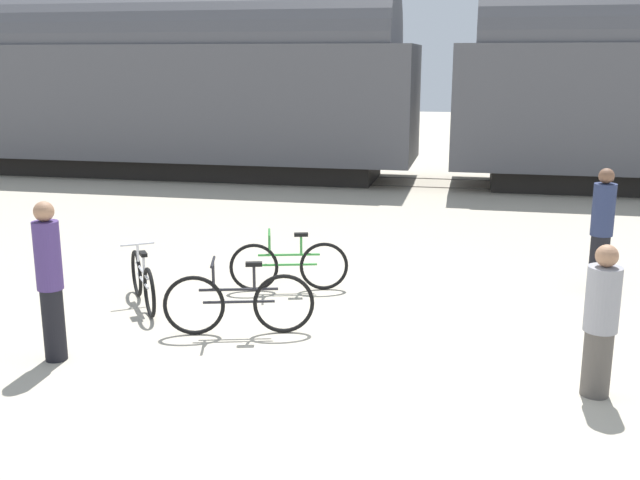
% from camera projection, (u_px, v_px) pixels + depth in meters
% --- Properties ---
extents(ground_plane, '(80.00, 80.00, 0.00)m').
position_uv_depth(ground_plane, '(357.00, 367.00, 8.21)').
color(ground_plane, '#B2A893').
extents(freight_train, '(55.63, 3.20, 5.15)m').
position_uv_depth(freight_train, '(435.00, 83.00, 19.56)').
color(freight_train, black).
rests_on(freight_train, ground_plane).
extents(rail_near, '(67.63, 0.07, 0.01)m').
position_uv_depth(rail_near, '(430.00, 187.00, 19.51)').
color(rail_near, '#4C4238').
rests_on(rail_near, ground_plane).
extents(rail_far, '(67.63, 0.07, 0.01)m').
position_uv_depth(rail_far, '(433.00, 179.00, 20.87)').
color(rail_far, '#4C4238').
rests_on(rail_far, ground_plane).
extents(bicycle_green, '(1.67, 0.56, 0.88)m').
position_uv_depth(bicycle_green, '(289.00, 265.00, 10.81)').
color(bicycle_green, black).
rests_on(bicycle_green, ground_plane).
extents(bicycle_silver, '(0.98, 1.37, 0.82)m').
position_uv_depth(bicycle_silver, '(143.00, 281.00, 10.13)').
color(bicycle_silver, black).
rests_on(bicycle_silver, ground_plane).
extents(bicycle_black, '(1.79, 0.58, 0.94)m').
position_uv_depth(bicycle_black, '(239.00, 303.00, 9.09)').
color(bicycle_black, black).
rests_on(bicycle_black, ground_plane).
extents(person_in_grey, '(0.33, 0.33, 1.56)m').
position_uv_depth(person_in_grey, '(601.00, 321.00, 7.34)').
color(person_in_grey, '#514C47').
rests_on(person_in_grey, ground_plane).
extents(person_in_purple, '(0.29, 0.29, 1.81)m').
position_uv_depth(person_in_purple, '(50.00, 280.00, 8.18)').
color(person_in_purple, black).
rests_on(person_in_purple, ground_plane).
extents(person_in_navy, '(0.32, 0.32, 1.79)m').
position_uv_depth(person_in_navy, '(602.00, 229.00, 10.71)').
color(person_in_navy, black).
rests_on(person_in_navy, ground_plane).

